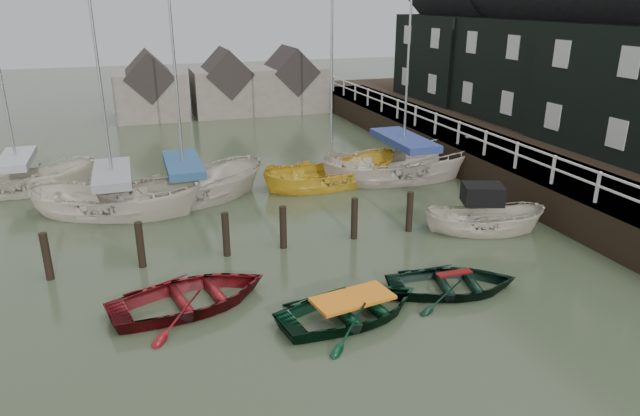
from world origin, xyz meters
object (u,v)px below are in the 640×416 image
object	(u,v)px
rowboat_green	(352,318)
sailboat_e	(22,190)
rowboat_red	(192,306)
sailboat_d	(402,176)
sailboat_b	(186,200)
motorboat	(482,229)
sailboat_c	(331,184)
sailboat_a	(117,211)
rowboat_dkgreen	(452,291)

from	to	relation	value
rowboat_green	sailboat_e	bearing A→B (deg)	24.94
rowboat_red	sailboat_d	size ratio (longest dim) A/B	0.30
sailboat_b	sailboat_e	world-z (taller)	sailboat_b
rowboat_red	motorboat	bearing A→B (deg)	-91.06
sailboat_c	sailboat_b	bearing A→B (deg)	88.44
sailboat_a	sailboat_c	xyz separation A→B (m)	(8.63, 0.70, -0.05)
sailboat_e	rowboat_red	bearing A→B (deg)	-152.09
sailboat_c	sailboat_d	size ratio (longest dim) A/B	0.76
rowboat_red	sailboat_a	size ratio (longest dim) A/B	0.34
sailboat_b	sailboat_c	world-z (taller)	sailboat_b
rowboat_green	sailboat_a	world-z (taller)	sailboat_a
sailboat_c	sailboat_e	world-z (taller)	sailboat_c
rowboat_red	sailboat_b	size ratio (longest dim) A/B	0.36
rowboat_green	sailboat_e	distance (m)	16.33
sailboat_a	sailboat_c	distance (m)	8.66
rowboat_dkgreen	sailboat_a	size ratio (longest dim) A/B	0.30
sailboat_b	sailboat_c	xyz separation A→B (m)	(6.07, 0.26, -0.05)
sailboat_e	sailboat_d	bearing A→B (deg)	-98.96
sailboat_d	sailboat_e	xyz separation A→B (m)	(-15.66, 3.18, -0.00)
motorboat	sailboat_c	bearing A→B (deg)	45.81
rowboat_green	sailboat_b	size ratio (longest dim) A/B	0.34
rowboat_dkgreen	sailboat_e	world-z (taller)	sailboat_e
rowboat_green	sailboat_e	world-z (taller)	sailboat_e
sailboat_b	sailboat_c	size ratio (longest dim) A/B	1.09
rowboat_green	rowboat_red	bearing A→B (deg)	54.39
sailboat_a	rowboat_green	bearing A→B (deg)	-127.60
motorboat	sailboat_d	world-z (taller)	sailboat_d
rowboat_green	motorboat	distance (m)	7.30
sailboat_b	sailboat_e	distance (m)	7.11
sailboat_a	sailboat_e	size ratio (longest dim) A/B	1.31
rowboat_green	rowboat_dkgreen	xyz separation A→B (m)	(3.08, 0.42, 0.00)
rowboat_red	sailboat_a	bearing A→B (deg)	0.90
rowboat_red	sailboat_d	xyz separation A→B (m)	(10.13, 8.47, 0.06)
rowboat_red	rowboat_dkgreen	size ratio (longest dim) A/B	1.15
rowboat_green	rowboat_dkgreen	distance (m)	3.11
sailboat_d	motorboat	bearing A→B (deg)	-179.51
motorboat	sailboat_a	size ratio (longest dim) A/B	0.35
sailboat_a	sailboat_b	world-z (taller)	sailboat_a
rowboat_red	rowboat_green	bearing A→B (deg)	-128.41
rowboat_dkgreen	sailboat_d	xyz separation A→B (m)	(3.35, 9.86, 0.06)
motorboat	sailboat_d	bearing A→B (deg)	18.43
rowboat_dkgreen	sailboat_a	bearing A→B (deg)	55.42
sailboat_b	sailboat_a	bearing A→B (deg)	85.71
sailboat_c	sailboat_e	distance (m)	12.72
sailboat_d	sailboat_e	world-z (taller)	sailboat_d
sailboat_d	rowboat_dkgreen	bearing A→B (deg)	163.48
motorboat	sailboat_b	bearing A→B (deg)	75.87
sailboat_b	sailboat_e	size ratio (longest dim) A/B	1.23
motorboat	sailboat_c	xyz separation A→B (m)	(-3.14, 6.54, -0.10)
motorboat	sailboat_e	size ratio (longest dim) A/B	0.47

